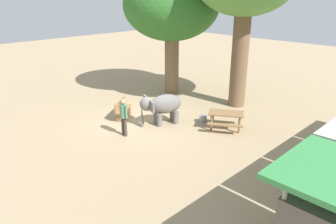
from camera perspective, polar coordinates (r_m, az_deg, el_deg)
The scene contains 7 objects.
ground_plane at distance 15.13m, azimuth -5.01°, elevation -1.83°, with size 60.00×60.00×0.00m, color tan.
elephant at distance 14.59m, azimuth -1.13°, elevation 1.14°, with size 1.99×1.60×1.40m.
person_handler at distance 13.50m, azimuth -7.88°, elevation -0.45°, with size 0.32×0.51×1.62m.
shade_tree_main at distance 18.87m, azimuth 0.71°, elevation 18.32°, with size 5.65×5.18×7.08m.
wooden_bench at distance 15.61m, azimuth -8.12°, elevation 0.61°, with size 1.38×1.12×0.88m.
picnic_table_near at distance 14.37m, azimuth 10.24°, elevation -0.81°, with size 2.05×2.06×0.78m.
feed_bucket at distance 15.13m, azimuth 6.23°, elevation -1.22°, with size 0.36×0.36×0.32m, color gray.
Camera 1 is at (8.92, 10.79, 5.73)m, focal length 34.37 mm.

